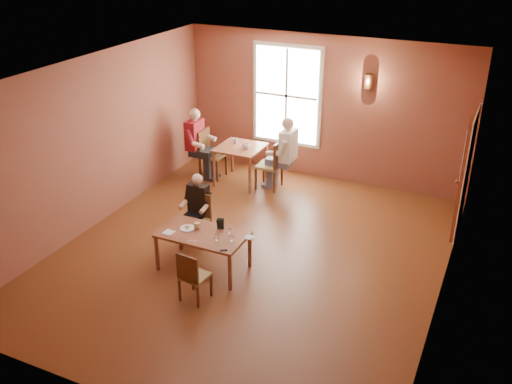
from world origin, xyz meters
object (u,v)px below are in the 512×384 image
at_px(diner_main, 195,214).
at_px(chair_diner_main, 196,220).
at_px(main_table, 204,251).
at_px(second_table, 240,164).
at_px(chair_empty, 195,275).
at_px(diner_maroon, 211,145).
at_px(diner_white, 271,154).
at_px(chair_diner_maroon, 213,154).
at_px(chair_diner_white, 269,164).

bearing_deg(diner_main, chair_diner_main, -90.00).
xyz_separation_m(main_table, chair_diner_main, (-0.50, 0.65, 0.11)).
distance_m(main_table, chair_diner_main, 0.83).
relative_size(diner_main, second_table, 1.27).
distance_m(main_table, chair_empty, 0.81).
bearing_deg(diner_maroon, main_table, 26.72).
relative_size(second_table, diner_white, 0.61).
xyz_separation_m(main_table, chair_diner_maroon, (-1.59, 3.22, 0.20)).
xyz_separation_m(chair_diner_main, chair_empty, (0.79, -1.40, -0.02)).
relative_size(diner_white, chair_diner_maroon, 1.42).
relative_size(chair_diner_main, diner_main, 0.76).
distance_m(chair_empty, chair_diner_white, 4.01).
height_order(diner_main, diner_white, diner_white).
relative_size(chair_empty, chair_diner_maroon, 0.79).
relative_size(main_table, chair_diner_maroon, 1.32).
relative_size(second_table, chair_diner_white, 0.87).
relative_size(chair_empty, chair_diner_white, 0.79).
xyz_separation_m(chair_diner_main, diner_white, (0.24, 2.57, 0.30)).
relative_size(main_table, second_table, 1.51).
height_order(main_table, diner_main, diner_main).
distance_m(chair_diner_white, diner_maroon, 1.35).
bearing_deg(chair_diner_maroon, chair_empty, 25.30).
bearing_deg(chair_diner_main, main_table, 127.57).
relative_size(main_table, chair_empty, 1.68).
bearing_deg(chair_diner_maroon, chair_diner_white, 90.00).
xyz_separation_m(chair_diner_main, chair_diner_white, (0.21, 2.57, 0.08)).
distance_m(diner_main, chair_empty, 1.59).
bearing_deg(diner_main, main_table, 128.88).
height_order(chair_diner_main, chair_diner_maroon, chair_diner_maroon).
xyz_separation_m(main_table, diner_maroon, (-1.62, 3.22, 0.41)).
xyz_separation_m(main_table, chair_empty, (0.29, -0.75, 0.09)).
bearing_deg(chair_empty, diner_white, 103.35).
distance_m(main_table, chair_diner_maroon, 3.59).
relative_size(diner_main, diner_maroon, 0.79).
relative_size(chair_diner_main, second_table, 0.96).
height_order(diner_main, chair_diner_white, diner_main).
bearing_deg(chair_diner_main, chair_diner_maroon, -67.00).
bearing_deg(chair_diner_maroon, second_table, 90.00).
height_order(chair_empty, diner_maroon, diner_maroon).
bearing_deg(second_table, diner_white, 0.00).
height_order(main_table, diner_white, diner_white).
distance_m(chair_diner_main, diner_maroon, 2.82).
height_order(chair_diner_white, diner_white, diner_white).
xyz_separation_m(second_table, chair_diner_white, (0.65, 0.00, 0.12)).
bearing_deg(main_table, chair_diner_white, 95.14).
distance_m(chair_diner_main, chair_empty, 1.61).
xyz_separation_m(diner_main, chair_diner_maroon, (-1.09, 2.60, -0.05)).
xyz_separation_m(main_table, chair_diner_white, (-0.29, 3.22, 0.20)).
xyz_separation_m(diner_white, diner_maroon, (-1.36, 0.00, -0.01)).
xyz_separation_m(chair_diner_main, second_table, (-0.44, 2.57, -0.03)).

